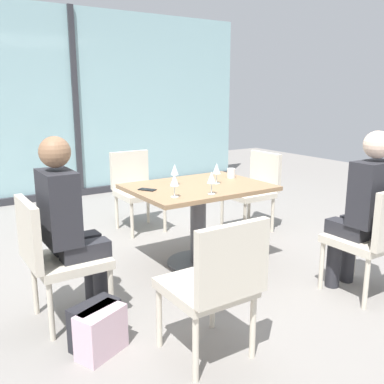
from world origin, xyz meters
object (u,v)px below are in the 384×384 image
at_px(chair_far_right, 255,186).
at_px(wine_glass_2, 175,170).
at_px(wine_glass_3, 174,180).
at_px(wine_glass_0, 217,169).
at_px(person_front_right, 364,205).
at_px(handbag_2, 101,332).
at_px(person_side_end, 69,221).
at_px(dining_table_main, 198,207).
at_px(cell_phone_on_table, 147,190).
at_px(handbag_0, 95,325).
at_px(wine_glass_1, 212,178).
at_px(chair_front_left, 215,281).
at_px(chair_near_window, 136,186).
at_px(chair_front_right, 375,235).
at_px(chair_side_end, 55,253).
at_px(coffee_cup, 231,173).

height_order(chair_far_right, wine_glass_2, wine_glass_2).
height_order(chair_far_right, wine_glass_3, wine_glass_3).
bearing_deg(wine_glass_0, chair_far_right, 29.74).
height_order(person_front_right, handbag_2, person_front_right).
xyz_separation_m(person_side_end, wine_glass_2, (1.09, 0.46, 0.16)).
bearing_deg(handbag_2, dining_table_main, 9.22).
distance_m(person_side_end, wine_glass_0, 1.47).
height_order(person_side_end, cell_phone_on_table, person_side_end).
xyz_separation_m(wine_glass_2, handbag_0, (-1.10, -0.87, -0.72)).
xyz_separation_m(chair_far_right, wine_glass_1, (-1.19, -0.83, 0.37)).
height_order(wine_glass_0, wine_glass_1, same).
distance_m(chair_front_left, person_front_right, 1.48).
height_order(dining_table_main, chair_near_window, chair_near_window).
height_order(chair_front_right, chair_near_window, same).
bearing_deg(chair_front_right, wine_glass_3, 138.45).
relative_size(chair_side_end, chair_front_left, 1.00).
height_order(cell_phone_on_table, handbag_0, cell_phone_on_table).
bearing_deg(chair_front_right, handbag_2, 168.06).
bearing_deg(wine_glass_0, chair_front_left, -126.47).
bearing_deg(coffee_cup, wine_glass_3, -156.54).
xyz_separation_m(chair_near_window, wine_glass_2, (-0.16, -1.13, 0.37)).
bearing_deg(chair_front_left, chair_near_window, 73.79).
bearing_deg(chair_far_right, chair_front_right, -101.76).
height_order(wine_glass_1, coffee_cup, wine_glass_1).
height_order(chair_side_end, chair_front_right, same).
xyz_separation_m(person_front_right, wine_glass_2, (-0.89, 1.28, 0.16)).
bearing_deg(chair_front_right, handbag_0, 165.49).
bearing_deg(dining_table_main, wine_glass_1, -106.36).
xyz_separation_m(chair_far_right, cell_phone_on_table, (-1.56, -0.42, 0.24)).
relative_size(dining_table_main, chair_side_end, 1.35).
bearing_deg(cell_phone_on_table, person_side_end, 176.03).
bearing_deg(chair_near_window, wine_glass_3, -104.65).
bearing_deg(wine_glass_1, cell_phone_on_table, 131.64).
bearing_deg(coffee_cup, person_side_end, -165.51).
height_order(person_side_end, person_front_right, same).
bearing_deg(coffee_cup, chair_front_right, -78.44).
bearing_deg(cell_phone_on_table, chair_front_right, -79.44).
height_order(chair_side_end, cell_phone_on_table, chair_side_end).
xyz_separation_m(chair_far_right, chair_near_window, (-1.10, 0.76, 0.00)).
height_order(coffee_cup, handbag_0, coffee_cup).
xyz_separation_m(chair_near_window, handbag_2, (-1.26, -2.09, -0.36)).
distance_m(chair_near_window, wine_glass_3, 1.61).
height_order(chair_side_end, chair_far_right, same).
xyz_separation_m(chair_front_left, coffee_cup, (1.18, 1.37, 0.28)).
bearing_deg(handbag_2, wine_glass_0, 4.97).
xyz_separation_m(wine_glass_2, coffee_cup, (0.61, -0.02, -0.09)).
bearing_deg(wine_glass_0, wine_glass_2, 154.85).
height_order(chair_side_end, wine_glass_3, wine_glass_3).
bearing_deg(wine_glass_1, person_front_right, -44.52).
bearing_deg(dining_table_main, cell_phone_on_table, 170.56).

